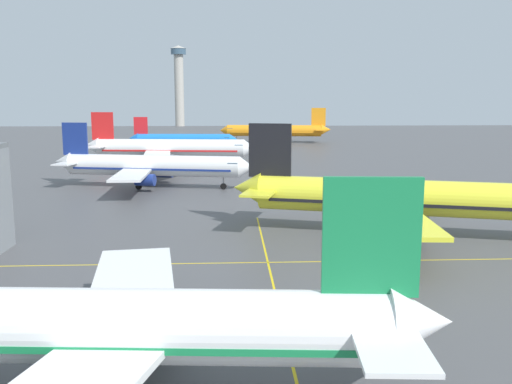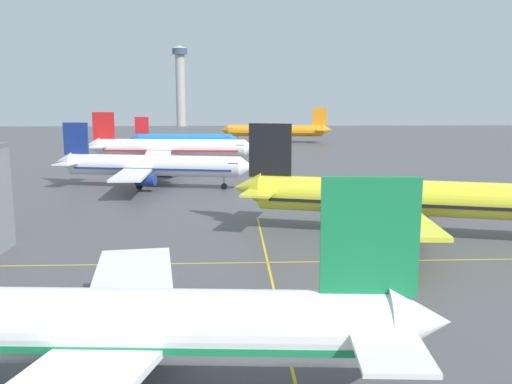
# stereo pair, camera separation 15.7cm
# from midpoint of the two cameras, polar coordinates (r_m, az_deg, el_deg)

# --- Properties ---
(airliner_front_gate) EXTENTS (37.90, 32.60, 11.78)m
(airliner_front_gate) POSITION_cam_midpoint_polar(r_m,az_deg,el_deg) (30.21, -17.43, -13.12)
(airliner_front_gate) COLOR white
(airliner_front_gate) RESTS_ON ground
(airliner_second_row) EXTENTS (39.83, 33.97, 12.59)m
(airliner_second_row) POSITION_cam_midpoint_polar(r_m,az_deg,el_deg) (64.94, 14.96, -0.62)
(airliner_second_row) COLOR yellow
(airliner_second_row) RESTS_ON ground
(airliner_third_row) EXTENTS (36.19, 30.75, 11.30)m
(airliner_third_row) POSITION_cam_midpoint_polar(r_m,az_deg,el_deg) (98.45, -10.70, 2.68)
(airliner_third_row) COLOR white
(airliner_third_row) RESTS_ON ground
(airliner_far_left_stand) EXTENTS (39.96, 34.26, 12.42)m
(airliner_far_left_stand) POSITION_cam_midpoint_polar(r_m,az_deg,el_deg) (128.59, -8.90, 4.49)
(airliner_far_left_stand) COLOR white
(airliner_far_left_stand) RESTS_ON ground
(airliner_far_right_stand) EXTENTS (32.50, 27.95, 10.10)m
(airliner_far_right_stand) POSITION_cam_midpoint_polar(r_m,az_deg,el_deg) (166.41, -7.47, 5.40)
(airliner_far_right_stand) COLOR blue
(airliner_far_right_stand) RESTS_ON ground
(airliner_distant_taxiway) EXTENTS (39.49, 33.80, 12.27)m
(airliner_distant_taxiway) POSITION_cam_midpoint_polar(r_m,az_deg,el_deg) (196.99, 2.18, 6.33)
(airliner_distant_taxiway) COLOR orange
(airliner_distant_taxiway) RESTS_ON ground
(taxiway_markings) EXTENTS (157.53, 73.44, 0.01)m
(taxiway_markings) POSITION_cam_midpoint_polar(r_m,az_deg,el_deg) (37.63, 3.10, -14.66)
(taxiway_markings) COLOR yellow
(taxiway_markings) RESTS_ON ground
(control_tower) EXTENTS (8.82, 8.82, 44.73)m
(control_tower) POSITION_cam_midpoint_polar(r_m,az_deg,el_deg) (319.02, -7.81, 11.35)
(control_tower) COLOR #ADA89E
(control_tower) RESTS_ON ground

